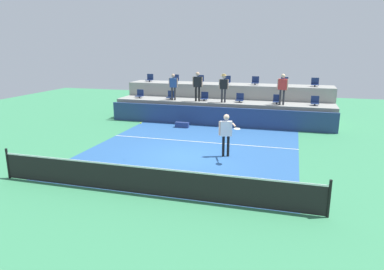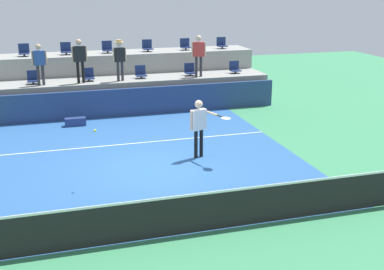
{
  "view_description": "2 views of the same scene",
  "coord_description": "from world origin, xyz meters",
  "px_view_note": "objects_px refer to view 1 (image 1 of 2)",
  "views": [
    {
      "loc": [
        4.09,
        -13.26,
        4.47
      ],
      "look_at": [
        0.62,
        -1.26,
        1.29
      ],
      "focal_mm": 32.83,
      "sensor_mm": 36.0,
      "label": 1
    },
    {
      "loc": [
        -2.66,
        -13.06,
        5.14
      ],
      "look_at": [
        0.89,
        -1.02,
        1.23
      ],
      "focal_mm": 46.49,
      "sensor_mm": 36.0,
      "label": 2
    }
  ],
  "objects_px": {
    "spectator_in_grey": "(173,85)",
    "spectator_with_hat": "(224,85)",
    "stadium_chair_lower_left": "(171,96)",
    "equipment_bag": "(182,125)",
    "stadium_chair_upper_mid_left": "(200,80)",
    "stadium_chair_lower_far_left": "(140,94)",
    "stadium_chair_lower_mid_right": "(240,98)",
    "stadium_chair_upper_far_right": "(315,83)",
    "spectator_in_white": "(283,86)",
    "stadium_chair_lower_mid_left": "(204,97)",
    "spectator_leaning_on_rail": "(198,84)",
    "stadium_chair_lower_far_right": "(315,102)",
    "stadium_chair_upper_center": "(227,81)",
    "tennis_ball": "(141,123)",
    "stadium_chair_upper_right": "(284,82)",
    "stadium_chair_lower_right": "(277,100)",
    "stadium_chair_upper_far_left": "(150,78)",
    "stadium_chair_upper_left": "(175,79)",
    "tennis_player": "(226,131)",
    "stadium_chair_upper_mid_right": "(255,81)"
  },
  "relations": [
    {
      "from": "stadium_chair_lower_mid_left",
      "to": "spectator_leaning_on_rail",
      "type": "distance_m",
      "value": 0.98
    },
    {
      "from": "stadium_chair_upper_mid_left",
      "to": "spectator_leaning_on_rail",
      "type": "xyz_separation_m",
      "value": [
        0.41,
        -2.18,
        -0.02
      ]
    },
    {
      "from": "stadium_chair_upper_left",
      "to": "tennis_player",
      "type": "distance_m",
      "value": 10.01
    },
    {
      "from": "stadium_chair_lower_far_right",
      "to": "stadium_chair_upper_center",
      "type": "relative_size",
      "value": 1.0
    },
    {
      "from": "stadium_chair_upper_left",
      "to": "spectator_in_white",
      "type": "bearing_deg",
      "value": -17.3
    },
    {
      "from": "stadium_chair_upper_center",
      "to": "equipment_bag",
      "type": "xyz_separation_m",
      "value": [
        -1.77,
        -3.93,
        -2.16
      ]
    },
    {
      "from": "stadium_chair_lower_mid_right",
      "to": "stadium_chair_upper_left",
      "type": "xyz_separation_m",
      "value": [
        -4.6,
        1.8,
        0.85
      ]
    },
    {
      "from": "stadium_chair_upper_mid_left",
      "to": "stadium_chair_lower_far_left",
      "type": "bearing_deg",
      "value": -152.82
    },
    {
      "from": "stadium_chair_lower_mid_right",
      "to": "stadium_chair_upper_right",
      "type": "xyz_separation_m",
      "value": [
        2.44,
        1.8,
        0.85
      ]
    },
    {
      "from": "stadium_chair_lower_left",
      "to": "stadium_chair_upper_center",
      "type": "bearing_deg",
      "value": 29.54
    },
    {
      "from": "spectator_with_hat",
      "to": "tennis_ball",
      "type": "bearing_deg",
      "value": -103.2
    },
    {
      "from": "stadium_chair_lower_far_left",
      "to": "spectator_in_grey",
      "type": "xyz_separation_m",
      "value": [
        2.4,
        -0.38,
        0.73
      ]
    },
    {
      "from": "stadium_chair_upper_left",
      "to": "spectator_leaning_on_rail",
      "type": "bearing_deg",
      "value": -45.75
    },
    {
      "from": "stadium_chair_upper_far_right",
      "to": "spectator_leaning_on_rail",
      "type": "xyz_separation_m",
      "value": [
        -6.69,
        -2.18,
        -0.02
      ]
    },
    {
      "from": "stadium_chair_lower_mid_left",
      "to": "stadium_chair_upper_far_left",
      "type": "bearing_deg",
      "value": 157.25
    },
    {
      "from": "stadium_chair_upper_left",
      "to": "tennis_player",
      "type": "xyz_separation_m",
      "value": [
        5.09,
        -8.53,
        -1.21
      ]
    },
    {
      "from": "stadium_chair_lower_mid_right",
      "to": "stadium_chair_upper_far_left",
      "type": "relative_size",
      "value": 1.0
    },
    {
      "from": "stadium_chair_upper_center",
      "to": "tennis_player",
      "type": "xyz_separation_m",
      "value": [
        1.6,
        -8.53,
        -1.21
      ]
    },
    {
      "from": "stadium_chair_lower_left",
      "to": "equipment_bag",
      "type": "bearing_deg",
      "value": -56.65
    },
    {
      "from": "stadium_chair_lower_left",
      "to": "spectator_in_white",
      "type": "xyz_separation_m",
      "value": [
        6.71,
        -0.38,
        0.83
      ]
    },
    {
      "from": "stadium_chair_lower_far_right",
      "to": "stadium_chair_upper_far_right",
      "type": "relative_size",
      "value": 1.0
    },
    {
      "from": "stadium_chair_upper_right",
      "to": "stadium_chair_upper_center",
      "type": "bearing_deg",
      "value": 180.0
    },
    {
      "from": "stadium_chair_lower_left",
      "to": "stadium_chair_lower_mid_right",
      "type": "relative_size",
      "value": 1.0
    },
    {
      "from": "stadium_chair_upper_right",
      "to": "spectator_in_white",
      "type": "xyz_separation_m",
      "value": [
        -0.03,
        -2.18,
        -0.02
      ]
    },
    {
      "from": "stadium_chair_upper_far_left",
      "to": "stadium_chair_upper_mid_left",
      "type": "xyz_separation_m",
      "value": [
        3.55,
        0.0,
        0.0
      ]
    },
    {
      "from": "tennis_player",
      "to": "stadium_chair_lower_right",
      "type": "bearing_deg",
      "value": 76.21
    },
    {
      "from": "stadium_chair_lower_left",
      "to": "equipment_bag",
      "type": "relative_size",
      "value": 0.68
    },
    {
      "from": "stadium_chair_lower_mid_right",
      "to": "stadium_chair_upper_far_left",
      "type": "height_order",
      "value": "stadium_chair_upper_far_left"
    },
    {
      "from": "stadium_chair_lower_far_left",
      "to": "equipment_bag",
      "type": "height_order",
      "value": "stadium_chair_lower_far_left"
    },
    {
      "from": "stadium_chair_upper_far_left",
      "to": "stadium_chair_upper_mid_left",
      "type": "bearing_deg",
      "value": 0.0
    },
    {
      "from": "stadium_chair_upper_right",
      "to": "spectator_in_white",
      "type": "relative_size",
      "value": 0.3
    },
    {
      "from": "stadium_chair_upper_mid_right",
      "to": "tennis_player",
      "type": "relative_size",
      "value": 0.29
    },
    {
      "from": "stadium_chair_upper_mid_right",
      "to": "spectator_with_hat",
      "type": "bearing_deg",
      "value": -125.89
    },
    {
      "from": "stadium_chair_upper_far_left",
      "to": "tennis_ball",
      "type": "xyz_separation_m",
      "value": [
        3.73,
        -9.86,
        -0.8
      ]
    },
    {
      "from": "stadium_chair_lower_left",
      "to": "spectator_in_grey",
      "type": "bearing_deg",
      "value": -51.32
    },
    {
      "from": "stadium_chair_lower_right",
      "to": "spectator_with_hat",
      "type": "relative_size",
      "value": 0.31
    },
    {
      "from": "tennis_ball",
      "to": "spectator_with_hat",
      "type": "bearing_deg",
      "value": 76.8
    },
    {
      "from": "spectator_in_grey",
      "to": "spectator_with_hat",
      "type": "bearing_deg",
      "value": -0.0
    },
    {
      "from": "stadium_chair_lower_mid_left",
      "to": "spectator_in_white",
      "type": "bearing_deg",
      "value": -4.82
    },
    {
      "from": "stadium_chair_lower_far_left",
      "to": "stadium_chair_upper_mid_left",
      "type": "bearing_deg",
      "value": 27.18
    },
    {
      "from": "stadium_chair_lower_mid_right",
      "to": "spectator_in_grey",
      "type": "distance_m",
      "value": 4.08
    },
    {
      "from": "stadium_chair_lower_mid_left",
      "to": "spectator_in_grey",
      "type": "xyz_separation_m",
      "value": [
        -1.84,
        -0.38,
        0.73
      ]
    },
    {
      "from": "stadium_chair_upper_center",
      "to": "stadium_chair_lower_far_right",
      "type": "bearing_deg",
      "value": -18.71
    },
    {
      "from": "stadium_chair_upper_left",
      "to": "tennis_ball",
      "type": "distance_m",
      "value": 10.07
    },
    {
      "from": "spectator_leaning_on_rail",
      "to": "equipment_bag",
      "type": "xyz_separation_m",
      "value": [
        -0.42,
        -1.75,
        -2.15
      ]
    },
    {
      "from": "stadium_chair_lower_right",
      "to": "equipment_bag",
      "type": "bearing_deg",
      "value": -157.05
    },
    {
      "from": "stadium_chair_upper_right",
      "to": "equipment_bag",
      "type": "distance_m",
      "value": 6.97
    },
    {
      "from": "stadium_chair_lower_mid_left",
      "to": "spectator_leaning_on_rail",
      "type": "height_order",
      "value": "spectator_leaning_on_rail"
    },
    {
      "from": "spectator_in_grey",
      "to": "spectator_in_white",
      "type": "bearing_deg",
      "value": 0.0
    },
    {
      "from": "stadium_chair_lower_mid_right",
      "to": "stadium_chair_upper_far_right",
      "type": "relative_size",
      "value": 1.0
    }
  ]
}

